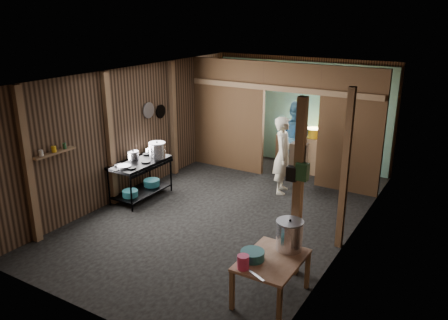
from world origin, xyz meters
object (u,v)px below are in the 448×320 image
Objects in this scene: stove_pot_large at (157,151)px; stock_pot at (289,236)px; cook at (283,155)px; pink_bucket at (243,262)px; yellow_tub at (314,133)px; gas_range at (141,180)px; prep_table at (271,279)px.

stove_pot_large is 4.02m from stock_pot.
pink_bucket is at bearing -178.97° from cook.
yellow_tub is at bearing 52.41° from stove_pot_large.
yellow_tub is 1.52m from cook.
yellow_tub is (2.43, 3.28, 0.56)m from gas_range.
stove_pot_large is at bearing -127.59° from yellow_tub.
prep_table is (3.71, -1.71, -0.10)m from gas_range.
prep_table is at bearing 61.52° from pink_bucket.
stock_pot is 0.27× the size of cook.
pink_bucket is at bearing -36.43° from stove_pot_large.
stock_pot is (3.63, -1.72, -0.15)m from stove_pot_large.
gas_range is 4.09m from pink_bucket.
pink_bucket is at bearing -31.05° from gas_range.
stove_pot_large is 2.58m from cook.
gas_range is at bearing 148.95° from pink_bucket.
cook reaches higher than stock_pot.
prep_table is at bearing -30.24° from stove_pot_large.
stove_pot_large is 0.21× the size of cook.
prep_table is at bearing -24.79° from gas_range.
stock_pot is (0.09, 0.35, 0.49)m from prep_table.
stove_pot_large is (-3.54, 2.06, 0.65)m from prep_table.
prep_table is at bearing -104.10° from stock_pot.
pink_bucket is (-0.21, -0.39, 0.39)m from prep_table.
pink_bucket is (3.33, -2.46, -0.26)m from stove_pot_large.
stock_pot is at bearing 67.90° from pink_bucket.
stock_pot is at bearing 75.90° from prep_table.
yellow_tub reaches higher than pink_bucket.
stock_pot is at bearing -19.82° from gas_range.
yellow_tub is at bearing 53.52° from gas_range.
pink_bucket is 5.50m from yellow_tub.
gas_range is at bearing -126.48° from yellow_tub.
pink_bucket is at bearing -78.75° from yellow_tub.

